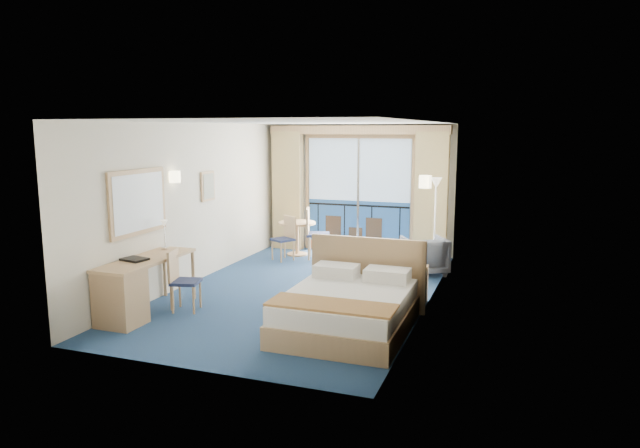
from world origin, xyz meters
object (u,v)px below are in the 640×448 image
(nightstand, at_px, (412,285))
(table_chair_a, at_px, (314,230))
(desk, at_px, (126,291))
(table_chair_b, at_px, (286,235))
(round_table, at_px, (297,230))
(floor_lamp, at_px, (436,199))
(armchair, at_px, (424,255))
(desk_chair, at_px, (180,277))
(bed, at_px, (349,308))

(nightstand, height_order, table_chair_a, table_chair_a)
(nightstand, relative_size, desk, 0.33)
(table_chair_b, bearing_deg, round_table, 116.16)
(nightstand, distance_m, floor_lamp, 2.67)
(armchair, bearing_deg, desk_chair, 19.52)
(armchair, relative_size, desk_chair, 0.84)
(floor_lamp, xyz_separation_m, desk, (-3.43, -4.63, -0.85))
(armchair, height_order, round_table, round_table)
(round_table, relative_size, table_chair_a, 0.75)
(floor_lamp, height_order, desk_chair, floor_lamp)
(desk_chair, height_order, round_table, desk_chair)
(bed, distance_m, desk, 3.00)
(armchair, height_order, desk_chair, desk_chair)
(desk, bearing_deg, bed, 14.11)
(desk, bearing_deg, table_chair_a, 77.09)
(nightstand, distance_m, armchair, 1.86)
(bed, relative_size, table_chair_a, 1.95)
(floor_lamp, height_order, table_chair_b, floor_lamp)
(round_table, distance_m, table_chair_a, 0.49)
(bed, bearing_deg, desk, -165.89)
(table_chair_a, bearing_deg, nightstand, -150.85)
(round_table, distance_m, table_chair_b, 0.49)
(nightstand, xyz_separation_m, table_chair_a, (-2.43, 2.34, 0.30))
(desk, xyz_separation_m, round_table, (0.59, 4.70, 0.09))
(nightstand, distance_m, table_chair_b, 3.57)
(round_table, xyz_separation_m, table_chair_b, (-0.05, -0.49, -0.03))
(armchair, height_order, floor_lamp, floor_lamp)
(armchair, distance_m, desk_chair, 4.45)
(floor_lamp, distance_m, desk, 5.83)
(desk, height_order, table_chair_a, table_chair_a)
(desk, bearing_deg, desk_chair, 60.44)
(bed, xyz_separation_m, nightstand, (0.56, 1.43, -0.02))
(nightstand, height_order, armchair, armchair)
(desk, bearing_deg, armchair, 50.16)
(bed, relative_size, table_chair_b, 2.30)
(desk_chair, height_order, table_chair_a, table_chair_a)
(desk, bearing_deg, floor_lamp, 53.46)
(bed, distance_m, floor_lamp, 4.06)
(floor_lamp, relative_size, desk, 1.01)
(bed, height_order, round_table, bed)
(bed, bearing_deg, desk_chair, -179.20)
(nightstand, relative_size, floor_lamp, 0.33)
(nightstand, bearing_deg, desk_chair, -154.56)
(table_chair_a, bearing_deg, bed, -170.47)
(floor_lamp, distance_m, desk_chair, 5.03)
(armchair, distance_m, floor_lamp, 1.14)
(floor_lamp, relative_size, round_table, 2.21)
(desk_chair, distance_m, table_chair_b, 3.52)
(round_table, bearing_deg, table_chair_a, -24.21)
(bed, distance_m, table_chair_a, 4.22)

